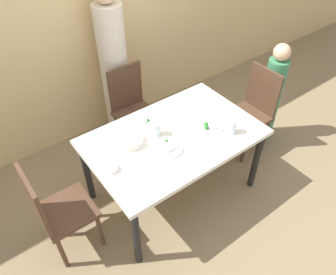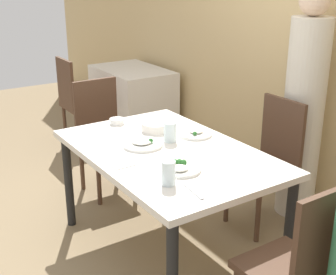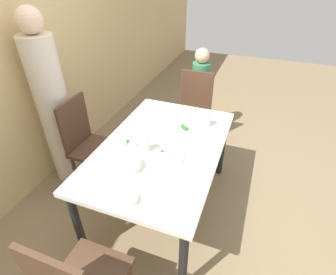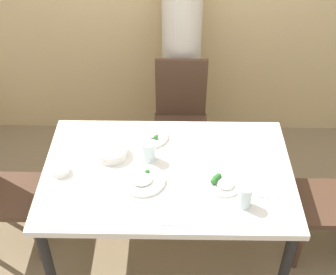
{
  "view_description": "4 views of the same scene",
  "coord_description": "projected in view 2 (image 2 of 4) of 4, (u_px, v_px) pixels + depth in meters",
  "views": [
    {
      "loc": [
        -1.28,
        -1.62,
        2.57
      ],
      "look_at": [
        -0.08,
        -0.03,
        0.77
      ],
      "focal_mm": 35.0,
      "sensor_mm": 36.0,
      "label": 1
    },
    {
      "loc": [
        2.26,
        -1.48,
        1.81
      ],
      "look_at": [
        0.03,
        -0.02,
        0.82
      ],
      "focal_mm": 50.0,
      "sensor_mm": 36.0,
      "label": 2
    },
    {
      "loc": [
        -1.58,
        -0.65,
        1.99
      ],
      "look_at": [
        0.05,
        -0.04,
        0.78
      ],
      "focal_mm": 28.0,
      "sensor_mm": 36.0,
      "label": 3
    },
    {
      "loc": [
        0.03,
        -1.98,
        2.61
      ],
      "look_at": [
        0.0,
        0.1,
        0.9
      ],
      "focal_mm": 50.0,
      "sensor_mm": 36.0,
      "label": 4
    }
  ],
  "objects": [
    {
      "name": "plate_rice_child",
      "position": [
        195.0,
        134.0,
        3.14
      ],
      "size": [
        0.22,
        0.22,
        0.04
      ],
      "color": "white",
      "rests_on": "dining_table"
    },
    {
      "name": "glass_water_tall",
      "position": [
        168.0,
        173.0,
        2.42
      ],
      "size": [
        0.07,
        0.07,
        0.13
      ],
      "color": "silver",
      "rests_on": "dining_table"
    },
    {
      "name": "person_adult",
      "position": [
        303.0,
        112.0,
        3.39
      ],
      "size": [
        0.29,
        0.29,
        1.69
      ],
      "color": "beige",
      "rests_on": "ground_plane"
    },
    {
      "name": "plate_rice_adult",
      "position": [
        181.0,
        168.0,
        2.6
      ],
      "size": [
        0.21,
        0.21,
        0.06
      ],
      "color": "white",
      "rests_on": "dining_table"
    },
    {
      "name": "ground_plane",
      "position": [
        167.0,
        250.0,
        3.16
      ],
      "size": [
        10.0,
        10.0,
        0.0
      ],
      "primitive_type": "plane",
      "color": "#847051"
    },
    {
      "name": "plate_noodles",
      "position": [
        143.0,
        144.0,
        2.96
      ],
      "size": [
        0.26,
        0.26,
        0.05
      ],
      "color": "white",
      "rests_on": "dining_table"
    },
    {
      "name": "bowl_rice_small",
      "position": [
        117.0,
        121.0,
        3.37
      ],
      "size": [
        0.11,
        0.11,
        0.04
      ],
      "color": "white",
      "rests_on": "dining_table"
    },
    {
      "name": "background_table",
      "position": [
        133.0,
        102.0,
        5.2
      ],
      "size": [
        0.94,
        0.62,
        0.75
      ],
      "color": "silver",
      "rests_on": "ground_plane"
    },
    {
      "name": "wall_back",
      "position": [
        325.0,
        32.0,
        3.4
      ],
      "size": [
        10.0,
        0.06,
        2.7
      ],
      "color": "tan",
      "rests_on": "ground_plane"
    },
    {
      "name": "chair_background",
      "position": [
        77.0,
        100.0,
        4.82
      ],
      "size": [
        0.4,
        0.4,
        0.93
      ],
      "rotation": [
        0.0,
        0.0,
        3.14
      ],
      "color": "#4C3323",
      "rests_on": "ground_plane"
    },
    {
      "name": "chair_child_spot",
      "position": [
        300.0,
        266.0,
        2.16
      ],
      "size": [
        0.4,
        0.4,
        0.93
      ],
      "rotation": [
        0.0,
        0.0,
        -1.57
      ],
      "color": "#4C3323",
      "rests_on": "ground_plane"
    },
    {
      "name": "napkin_folded",
      "position": [
        121.0,
        163.0,
        2.7
      ],
      "size": [
        0.14,
        0.14,
        0.01
      ],
      "color": "white",
      "rests_on": "dining_table"
    },
    {
      "name": "chair_empty_left",
      "position": [
        103.0,
        134.0,
        3.86
      ],
      "size": [
        0.4,
        0.4,
        0.93
      ],
      "rotation": [
        0.0,
        0.0,
        1.57
      ],
      "color": "#4C3323",
      "rests_on": "ground_plane"
    },
    {
      "name": "bowl_curry",
      "position": [
        156.0,
        126.0,
        3.23
      ],
      "size": [
        0.2,
        0.2,
        0.06
      ],
      "color": "silver",
      "rests_on": "dining_table"
    },
    {
      "name": "fork_steel",
      "position": [
        194.0,
        192.0,
        2.36
      ],
      "size": [
        0.18,
        0.04,
        0.01
      ],
      "color": "silver",
      "rests_on": "dining_table"
    },
    {
      "name": "glass_water_short",
      "position": [
        170.0,
        132.0,
        3.02
      ],
      "size": [
        0.08,
        0.08,
        0.13
      ],
      "color": "silver",
      "rests_on": "dining_table"
    },
    {
      "name": "chair_adult_spot",
      "position": [
        269.0,
        160.0,
        3.34
      ],
      "size": [
        0.4,
        0.4,
        0.93
      ],
      "color": "#4C3323",
      "rests_on": "ground_plane"
    },
    {
      "name": "dining_table",
      "position": [
        167.0,
        161.0,
        2.93
      ],
      "size": [
        1.46,
        0.94,
        0.73
      ],
      "color": "silver",
      "rests_on": "ground_plane"
    }
  ]
}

